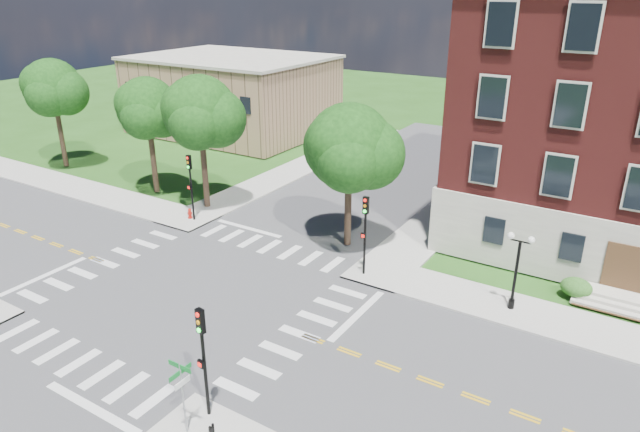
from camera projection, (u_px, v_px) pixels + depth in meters
The scene contains 18 objects.
ground at pixel (191, 294), 31.42m from camera, with size 160.00×160.00×0.00m, color #224C15.
road_ew at pixel (191, 294), 31.42m from camera, with size 90.00×12.00×0.01m, color #3D3D3F.
road_ns at pixel (191, 294), 31.42m from camera, with size 12.00×90.00×0.01m, color #3D3D3F.
sidewalk_ne at pixel (543, 254), 35.90m from camera, with size 34.00×34.00×0.12m.
sidewalk_nw at pixel (186, 174), 50.99m from camera, with size 34.00×34.00×0.12m.
crosswalk_east at pixel (299, 334), 27.89m from camera, with size 2.20×10.20×0.02m, color silver, non-canonical shape.
stop_bar_east at pixel (357, 315), 29.45m from camera, with size 0.40×5.50×0.00m, color silver.
secondary_building at pixel (233, 94), 64.09m from camera, with size 20.40×15.40×8.30m.
tree_a at pixel (53, 88), 50.24m from camera, with size 5.04×5.04×9.73m.
tree_b at pixel (147, 108), 43.88m from camera, with size 4.71×4.71×9.23m.
tree_c at pixel (200, 112), 40.74m from camera, with size 5.32×5.32×9.88m.
tree_d at pixel (349, 147), 34.74m from camera, with size 5.42×5.42×9.24m.
traffic_signal_se at pixel (203, 349), 21.41m from camera, with size 0.35×0.40×4.80m.
traffic_signal_ne at pixel (365, 226), 32.25m from camera, with size 0.32×0.36×4.80m.
traffic_signal_nw at pixel (190, 179), 39.83m from camera, with size 0.35×0.40×4.80m.
twin_lamp_west at pixel (517, 267), 28.98m from camera, with size 1.36×0.36×4.23m.
street_sign_pole at pixel (182, 385), 20.85m from camera, with size 1.10×1.10×3.10m.
fire_hydrant at pixel (190, 214), 41.11m from camera, with size 0.35×0.35×0.75m.
Camera 1 is at (20.57, -19.45, 15.98)m, focal length 32.00 mm.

